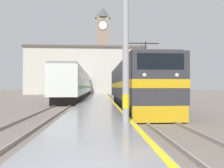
% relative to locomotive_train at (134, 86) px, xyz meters
% --- Properties ---
extents(ground_plane, '(200.00, 200.00, 0.00)m').
position_rel_locomotive_train_xyz_m(ground_plane, '(-3.16, 15.77, -1.94)').
color(ground_plane, '#70665B').
extents(platform, '(3.44, 140.00, 0.32)m').
position_rel_locomotive_train_xyz_m(platform, '(-3.16, 10.77, -1.78)').
color(platform, gray).
rests_on(platform, ground).
extents(rail_track_near, '(2.84, 140.00, 0.16)m').
position_rel_locomotive_train_xyz_m(rail_track_near, '(0.00, 10.77, -1.91)').
color(rail_track_near, '#70665B').
rests_on(rail_track_near, ground).
extents(rail_track_far, '(2.83, 140.00, 0.16)m').
position_rel_locomotive_train_xyz_m(rail_track_far, '(-6.32, 10.77, -1.91)').
color(rail_track_far, '#70665B').
rests_on(rail_track_far, ground).
extents(locomotive_train, '(2.92, 15.90, 4.76)m').
position_rel_locomotive_train_xyz_m(locomotive_train, '(0.00, 0.00, 0.00)').
color(locomotive_train, black).
rests_on(locomotive_train, ground).
extents(passenger_train, '(2.92, 41.95, 4.12)m').
position_rel_locomotive_train_xyz_m(passenger_train, '(-6.32, 22.31, 0.28)').
color(passenger_train, black).
rests_on(passenger_train, ground).
extents(catenary_mast, '(2.16, 0.29, 8.56)m').
position_rel_locomotive_train_xyz_m(catenary_mast, '(-1.80, -9.06, 2.59)').
color(catenary_mast, '#9E9EA3').
rests_on(catenary_mast, platform).
extents(clock_tower, '(4.50, 4.50, 25.04)m').
position_rel_locomotive_train_xyz_m(clock_tower, '(-1.81, 45.19, 11.34)').
color(clock_tower, gray).
rests_on(clock_tower, ground).
extents(station_building, '(29.68, 9.76, 11.75)m').
position_rel_locomotive_train_xyz_m(station_building, '(-6.17, 38.44, 3.96)').
color(station_building, beige).
rests_on(station_building, ground).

